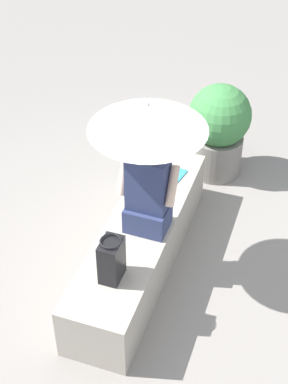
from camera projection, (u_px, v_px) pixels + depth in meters
name	position (u px, v px, depth m)	size (l,w,h in m)	color
ground_plane	(141.00, 263.00, 5.09)	(14.00, 14.00, 0.00)	gray
stone_bench	(141.00, 244.00, 4.93)	(2.22, 0.54, 0.48)	#A8A093
person_seated	(148.00, 190.00, 4.50)	(0.29, 0.47, 0.90)	navy
parasol	(148.00, 117.00, 4.11)	(0.89, 0.89, 1.17)	#B7B7BC
handbag_black	(112.00, 260.00, 4.20)	(0.21, 0.16, 0.37)	black
magazine	(171.00, 176.00, 5.28)	(0.28, 0.20, 0.01)	#339ED1
planter_near	(219.00, 128.00, 5.83)	(0.63, 0.63, 1.00)	gray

